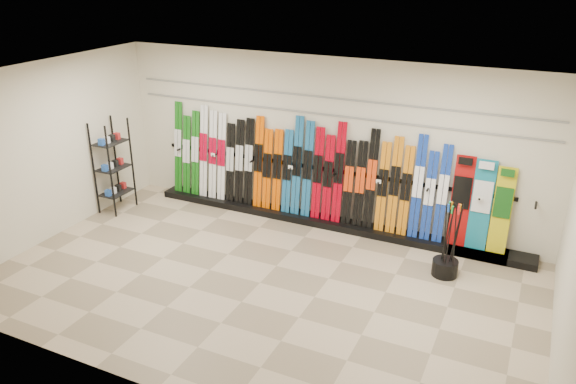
% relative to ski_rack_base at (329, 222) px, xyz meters
% --- Properties ---
extents(floor, '(8.00, 8.00, 0.00)m').
position_rel_ski_rack_base_xyz_m(floor, '(-0.22, -2.28, -0.06)').
color(floor, '#87765D').
rests_on(floor, ground).
extents(back_wall, '(8.00, 0.00, 8.00)m').
position_rel_ski_rack_base_xyz_m(back_wall, '(-0.22, 0.22, 1.44)').
color(back_wall, beige).
rests_on(back_wall, floor).
extents(left_wall, '(0.00, 5.00, 5.00)m').
position_rel_ski_rack_base_xyz_m(left_wall, '(-4.22, -2.28, 1.44)').
color(left_wall, beige).
rests_on(left_wall, floor).
extents(right_wall, '(0.00, 5.00, 5.00)m').
position_rel_ski_rack_base_xyz_m(right_wall, '(3.78, -2.28, 1.44)').
color(right_wall, beige).
rests_on(right_wall, floor).
extents(ceiling, '(8.00, 8.00, 0.00)m').
position_rel_ski_rack_base_xyz_m(ceiling, '(-0.22, -2.28, 2.94)').
color(ceiling, silver).
rests_on(ceiling, back_wall).
extents(ski_rack_base, '(8.00, 0.40, 0.12)m').
position_rel_ski_rack_base_xyz_m(ski_rack_base, '(0.00, 0.00, 0.00)').
color(ski_rack_base, black).
rests_on(ski_rack_base, floor).
extents(skis, '(5.38, 0.25, 1.81)m').
position_rel_ski_rack_base_xyz_m(skis, '(-0.69, 0.06, 0.88)').
color(skis, '#176714').
rests_on(skis, ski_rack_base).
extents(snowboards, '(0.94, 0.23, 1.50)m').
position_rel_ski_rack_base_xyz_m(snowboards, '(2.53, 0.07, 0.79)').
color(snowboards, '#990C0C').
rests_on(snowboards, ski_rack_base).
extents(accessory_rack, '(0.40, 0.60, 1.77)m').
position_rel_ski_rack_base_xyz_m(accessory_rack, '(-3.97, -1.06, 0.82)').
color(accessory_rack, black).
rests_on(accessory_rack, floor).
extents(pole_bin, '(0.39, 0.39, 0.25)m').
position_rel_ski_rack_base_xyz_m(pole_bin, '(2.23, -0.86, 0.07)').
color(pole_bin, black).
rests_on(pole_bin, floor).
extents(ski_poles, '(0.25, 0.28, 1.18)m').
position_rel_ski_rack_base_xyz_m(ski_poles, '(2.25, -0.87, 0.55)').
color(ski_poles, black).
rests_on(ski_poles, pole_bin).
extents(slatwall_rail_0, '(7.60, 0.02, 0.03)m').
position_rel_ski_rack_base_xyz_m(slatwall_rail_0, '(-0.22, 0.20, 1.94)').
color(slatwall_rail_0, gray).
rests_on(slatwall_rail_0, back_wall).
extents(slatwall_rail_1, '(7.60, 0.02, 0.03)m').
position_rel_ski_rack_base_xyz_m(slatwall_rail_1, '(-0.22, 0.20, 2.24)').
color(slatwall_rail_1, gray).
rests_on(slatwall_rail_1, back_wall).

